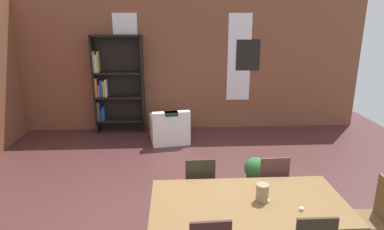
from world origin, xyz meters
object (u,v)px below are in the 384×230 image
dining_table (248,207)px  dining_chair_head_right (373,216)px  dining_chair_far_right (271,185)px  potted_plant_by_shelf (255,171)px  bookshelf_tall (115,85)px  armchair_white (170,129)px  dining_chair_far_left (199,187)px  vase_on_table (262,193)px

dining_table → dining_chair_head_right: 1.45m
dining_chair_far_right → potted_plant_by_shelf: size_ratio=1.91×
dining_chair_head_right → potted_plant_by_shelf: bearing=119.0°
bookshelf_tall → armchair_white: size_ratio=2.49×
dining_chair_far_right → bookshelf_tall: bearing=125.1°
dining_chair_far_left → bookshelf_tall: 4.17m
dining_chair_far_left → dining_table: bearing=-58.2°
armchair_white → dining_chair_far_left: bearing=-82.0°
dining_chair_head_right → armchair_white: dining_chair_head_right is taller
dining_chair_far_left → dining_chair_head_right: same height
armchair_white → dining_chair_far_right: bearing=-65.5°
bookshelf_tall → armchair_white: bookshelf_tall is taller
dining_chair_head_right → armchair_white: 4.48m
vase_on_table → dining_table: bearing=180.0°
dining_table → armchair_white: (-0.90, 3.81, -0.39)m
vase_on_table → potted_plant_by_shelf: bearing=78.1°
vase_on_table → bookshelf_tall: (-2.31, 4.53, 0.30)m
dining_table → potted_plant_by_shelf: dining_table is taller
dining_chair_far_right → potted_plant_by_shelf: bearing=88.7°
dining_chair_far_left → potted_plant_by_shelf: size_ratio=1.91×
armchair_white → potted_plant_by_shelf: bearing=-56.5°
bookshelf_tall → potted_plant_by_shelf: bookshelf_tall is taller
bookshelf_tall → armchair_white: 1.68m
vase_on_table → dining_chair_far_right: size_ratio=0.21×
armchair_white → potted_plant_by_shelf: size_ratio=1.84×
dining_chair_head_right → armchair_white: size_ratio=1.04×
dining_chair_far_left → potted_plant_by_shelf: 1.36m
dining_chair_far_right → bookshelf_tall: (-2.64, 3.76, 0.63)m
potted_plant_by_shelf → armchair_white: bearing=123.5°
dining_table → vase_on_table: 0.22m
dining_table → dining_chair_far_left: (-0.48, 0.77, -0.16)m
dining_table → armchair_white: armchair_white is taller
dining_chair_far_right → armchair_white: 3.35m
dining_chair_far_left → armchair_white: bearing=98.0°
bookshelf_tall → dining_table: bearing=-64.6°
vase_on_table → dining_chair_far_left: (-0.63, 0.77, -0.33)m
bookshelf_tall → dining_chair_far_right: bearing=-54.9°
dining_chair_far_left → vase_on_table: bearing=-50.9°
dining_chair_head_right → potted_plant_by_shelf: (-0.94, 1.69, -0.25)m
dining_table → vase_on_table: bearing=-0.0°
vase_on_table → bookshelf_tall: size_ratio=0.09×
dining_table → bookshelf_tall: bookshelf_tall is taller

